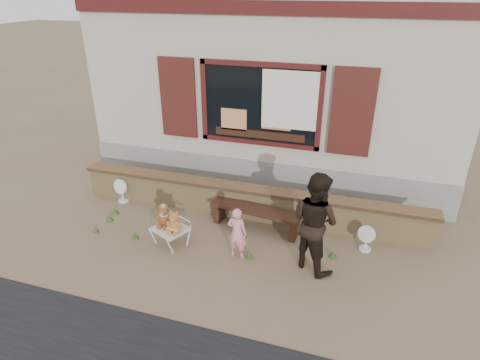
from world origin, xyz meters
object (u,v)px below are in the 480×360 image
(bench, at_px, (256,214))
(child, at_px, (237,233))
(adult, at_px, (315,222))
(teddy_bear_left, at_px, (164,215))
(teddy_bear_right, at_px, (174,221))
(folding_chair, at_px, (170,229))

(bench, bearing_deg, child, -87.17)
(bench, distance_m, adult, 1.52)
(teddy_bear_left, distance_m, adult, 2.65)
(teddy_bear_right, bearing_deg, child, 27.55)
(teddy_bear_left, bearing_deg, child, 22.14)
(teddy_bear_right, distance_m, adult, 2.40)
(bench, xyz_separation_m, teddy_bear_left, (-1.45, -0.89, 0.22))
(teddy_bear_left, distance_m, child, 1.38)
(bench, distance_m, folding_chair, 1.62)
(folding_chair, distance_m, child, 1.26)
(bench, xyz_separation_m, teddy_bear_right, (-1.19, -1.01, 0.22))
(teddy_bear_right, bearing_deg, bench, 64.08)
(folding_chair, xyz_separation_m, teddy_bear_right, (0.13, -0.06, 0.24))
(teddy_bear_left, distance_m, teddy_bear_right, 0.28)
(adult, bearing_deg, child, 39.52)
(bench, height_order, child, child)
(bench, bearing_deg, adult, -26.83)
(child, height_order, adult, adult)
(teddy_bear_left, height_order, teddy_bear_right, teddy_bear_left)
(child, distance_m, adult, 1.32)
(bench, distance_m, teddy_bear_right, 1.57)
(child, bearing_deg, teddy_bear_right, 7.61)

